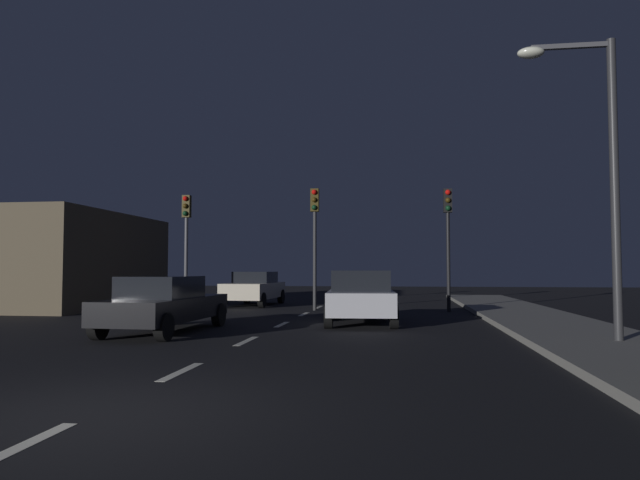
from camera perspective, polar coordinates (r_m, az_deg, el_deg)
name	(u,v)px	position (r m, az deg, el deg)	size (l,w,h in m)	color
ground_plane	(253,338)	(13.46, -6.72, -9.76)	(80.00, 80.00, 0.00)	black
sidewalk_curb_right	(594,340)	(13.65, 25.83, -9.07)	(3.00, 40.00, 0.15)	gray
lane_stripe_nearest	(19,447)	(6.04, -28.04, -17.94)	(0.16, 1.60, 0.01)	silver
lane_stripe_second	(181,372)	(9.32, -13.80, -12.73)	(0.16, 1.60, 0.01)	silver
lane_stripe_third	(246,341)	(12.89, -7.41, -10.04)	(0.16, 1.60, 0.01)	silver
lane_stripe_fourth	(282,324)	(16.56, -3.87, -8.48)	(0.16, 1.60, 0.01)	silver
lane_stripe_fifth	(304,314)	(20.28, -1.64, -7.46)	(0.16, 1.60, 0.01)	silver
lane_stripe_sixth	(319,307)	(24.02, -0.10, -6.76)	(0.16, 1.60, 0.01)	silver
traffic_signal_left	(186,229)	(23.48, -13.32, 1.12)	(0.32, 0.38, 4.59)	#4C4C51
traffic_signal_center	(315,225)	(22.12, -0.54, 1.56)	(0.32, 0.38, 4.75)	#2D2D30
traffic_signal_right	(448,225)	(21.95, 12.76, 1.49)	(0.32, 0.38, 4.65)	black
car_stopped_ahead	(361,297)	(16.85, 4.13, -5.72)	(2.24, 4.29, 1.56)	silver
car_adjacent_lane	(164,304)	(14.94, -15.41, -6.19)	(1.94, 4.64, 1.42)	black
car_oncoming_far	(254,288)	(25.43, -6.64, -4.81)	(2.02, 4.46, 1.49)	beige
street_lamp_right	(597,157)	(13.20, 26.10, 7.48)	(1.98, 0.36, 6.41)	#2D2D30
storefront_left	(80,261)	(26.05, -23.05, -1.92)	(4.10, 8.84, 3.93)	brown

